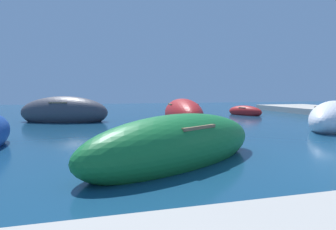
{
  "coord_description": "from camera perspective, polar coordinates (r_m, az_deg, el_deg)",
  "views": [
    {
      "loc": [
        -7.32,
        -5.34,
        1.98
      ],
      "look_at": [
        -3.16,
        10.11,
        0.63
      ],
      "focal_mm": 30.35,
      "sensor_mm": 36.0,
      "label": 1
    }
  ],
  "objects": [
    {
      "name": "moored_boat_0",
      "position": [
        17.33,
        30.4,
        -0.64
      ],
      "size": [
        6.05,
        5.15,
        1.91
      ],
      "rotation": [
        0.0,
        0.0,
        3.76
      ],
      "color": "white",
      "rests_on": "ground"
    },
    {
      "name": "moored_boat_1",
      "position": [
        7.9,
        2.12,
        -6.1
      ],
      "size": [
        6.45,
        4.84,
        1.75
      ],
      "rotation": [
        0.0,
        0.0,
        3.66
      ],
      "color": "#197233",
      "rests_on": "ground"
    },
    {
      "name": "moored_boat_2",
      "position": [
        19.67,
        -20.12,
        0.48
      ],
      "size": [
        6.19,
        4.07,
        2.12
      ],
      "rotation": [
        0.0,
        0.0,
        5.96
      ],
      "color": "#3F3F47",
      "rests_on": "ground"
    },
    {
      "name": "moored_boat_3",
      "position": [
        17.97,
        3.01,
        0.22
      ],
      "size": [
        2.93,
        6.45,
        1.94
      ],
      "rotation": [
        0.0,
        0.0,
        4.59
      ],
      "color": "#B21E1E",
      "rests_on": "ground"
    },
    {
      "name": "moored_boat_4",
      "position": [
        24.37,
        15.19,
        0.66
      ],
      "size": [
        2.33,
        3.3,
        1.01
      ],
      "rotation": [
        0.0,
        0.0,
        5.15
      ],
      "color": "#B21E1E",
      "rests_on": "ground"
    }
  ]
}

